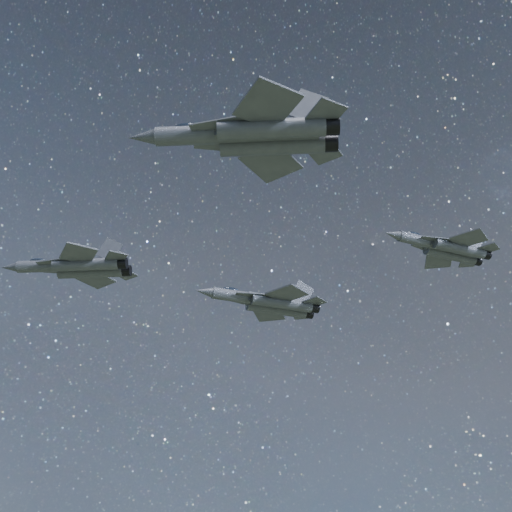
{
  "coord_description": "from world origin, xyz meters",
  "views": [
    {
      "loc": [
        1.29,
        -64.3,
        108.57
      ],
      "look_at": [
        1.51,
        -0.26,
        144.98
      ],
      "focal_mm": 42.0,
      "sensor_mm": 36.0,
      "label": 1
    }
  ],
  "objects": [
    {
      "name": "jet_right",
      "position": [
        1.28,
        -22.7,
        144.81
      ],
      "size": [
        20.04,
        14.16,
        5.08
      ],
      "rotation": [
        0.0,
        0.0,
        -0.06
      ],
      "color": "#383C47"
    },
    {
      "name": "jet_lead",
      "position": [
        -20.75,
        1.37,
        144.34
      ],
      "size": [
        17.18,
        12.12,
        4.35
      ],
      "rotation": [
        0.0,
        0.0,
        -0.07
      ],
      "color": "#383C47"
    },
    {
      "name": "jet_slot",
      "position": [
        25.93,
        1.73,
        147.34
      ],
      "size": [
        15.67,
        10.38,
        4.0
      ],
      "rotation": [
        0.0,
        0.0,
        0.38
      ],
      "color": "#383C47"
    },
    {
      "name": "jet_left",
      "position": [
        3.62,
        19.1,
        147.76
      ],
      "size": [
        20.23,
        13.56,
        5.12
      ],
      "rotation": [
        0.0,
        0.0,
        0.32
      ],
      "color": "#383C47"
    }
  ]
}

